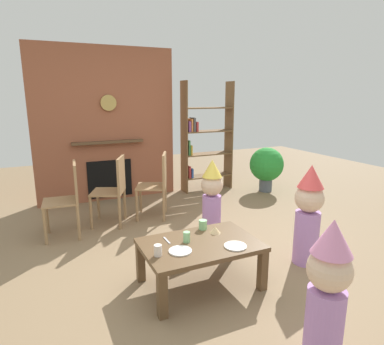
% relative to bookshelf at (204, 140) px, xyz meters
% --- Properties ---
extents(ground_plane, '(12.00, 12.00, 0.00)m').
position_rel_bookshelf_xyz_m(ground_plane, '(-1.30, -2.40, -0.90)').
color(ground_plane, '#846B4C').
extents(brick_fireplace_feature, '(2.20, 0.28, 2.40)m').
position_rel_bookshelf_xyz_m(brick_fireplace_feature, '(-1.64, 0.20, 0.30)').
color(brick_fireplace_feature, '#935138').
rests_on(brick_fireplace_feature, ground_plane).
extents(bookshelf, '(0.90, 0.28, 1.90)m').
position_rel_bookshelf_xyz_m(bookshelf, '(0.00, 0.00, 0.00)').
color(bookshelf, brown).
rests_on(bookshelf, ground_plane).
extents(coffee_table, '(1.02, 0.67, 0.41)m').
position_rel_bookshelf_xyz_m(coffee_table, '(-1.42, -2.77, -0.55)').
color(coffee_table, brown).
rests_on(coffee_table, ground_plane).
extents(paper_cup_near_left, '(0.06, 0.06, 0.09)m').
position_rel_bookshelf_xyz_m(paper_cup_near_left, '(-1.52, -2.71, -0.44)').
color(paper_cup_near_left, '#8CD18C').
rests_on(paper_cup_near_left, coffee_table).
extents(paper_cup_near_right, '(0.06, 0.06, 0.09)m').
position_rel_bookshelf_xyz_m(paper_cup_near_right, '(-1.84, -2.85, -0.44)').
color(paper_cup_near_right, silver).
rests_on(paper_cup_near_right, coffee_table).
extents(paper_cup_center, '(0.08, 0.08, 0.09)m').
position_rel_bookshelf_xyz_m(paper_cup_center, '(-1.26, -2.51, -0.44)').
color(paper_cup_center, '#8CD18C').
rests_on(paper_cup_center, coffee_table).
extents(paper_plate_front, '(0.19, 0.19, 0.01)m').
position_rel_bookshelf_xyz_m(paper_plate_front, '(-1.18, -2.97, -0.48)').
color(paper_plate_front, white).
rests_on(paper_plate_front, coffee_table).
extents(paper_plate_rear, '(0.19, 0.19, 0.01)m').
position_rel_bookshelf_xyz_m(paper_plate_rear, '(-1.65, -2.85, -0.48)').
color(paper_plate_rear, white).
rests_on(paper_plate_rear, coffee_table).
extents(birthday_cake_slice, '(0.10, 0.10, 0.07)m').
position_rel_bookshelf_xyz_m(birthday_cake_slice, '(-1.20, -2.64, -0.46)').
color(birthday_cake_slice, '#EAC68C').
rests_on(birthday_cake_slice, coffee_table).
extents(table_fork, '(0.02, 0.15, 0.01)m').
position_rel_bookshelf_xyz_m(table_fork, '(-1.67, -2.61, -0.49)').
color(table_fork, silver).
rests_on(table_fork, coffee_table).
extents(child_with_cone_hat, '(0.27, 0.27, 0.97)m').
position_rel_bookshelf_xyz_m(child_with_cone_hat, '(-1.12, -3.90, -0.38)').
color(child_with_cone_hat, '#B27FCC').
rests_on(child_with_cone_hat, ground_plane).
extents(child_in_pink, '(0.28, 0.28, 1.02)m').
position_rel_bookshelf_xyz_m(child_in_pink, '(-0.27, -2.85, -0.36)').
color(child_in_pink, '#B27FCC').
rests_on(child_in_pink, ground_plane).
extents(child_by_the_chairs, '(0.26, 0.26, 0.94)m').
position_rel_bookshelf_xyz_m(child_by_the_chairs, '(-0.82, -1.84, -0.40)').
color(child_by_the_chairs, '#B27FCC').
rests_on(child_by_the_chairs, ground_plane).
extents(dining_chair_left, '(0.43, 0.43, 0.90)m').
position_rel_bookshelf_xyz_m(dining_chair_left, '(-2.37, -1.14, -0.39)').
color(dining_chair_left, '#9E7A51').
rests_on(dining_chair_left, ground_plane).
extents(dining_chair_middle, '(0.53, 0.53, 0.90)m').
position_rel_bookshelf_xyz_m(dining_chair_middle, '(-1.79, -1.00, -0.39)').
color(dining_chair_middle, '#9E7A51').
rests_on(dining_chair_middle, ground_plane).
extents(dining_chair_right, '(0.53, 0.53, 0.90)m').
position_rel_bookshelf_xyz_m(dining_chair_right, '(-1.19, -0.97, -0.39)').
color(dining_chair_right, '#9E7A51').
rests_on(dining_chair_right, ground_plane).
extents(potted_plant_tall, '(0.59, 0.59, 0.78)m').
position_rel_bookshelf_xyz_m(potted_plant_tall, '(0.96, -0.55, -0.43)').
color(potted_plant_tall, '#4C5660').
rests_on(potted_plant_tall, ground_plane).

